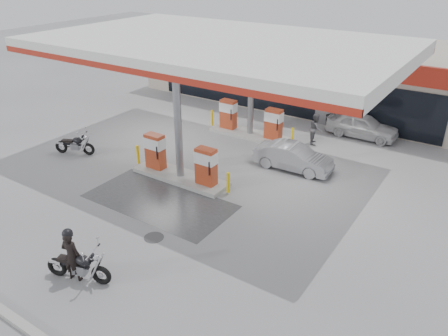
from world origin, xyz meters
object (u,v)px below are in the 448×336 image
object	(u,v)px
pump_island_near	(180,164)
biker_main	(72,256)
main_motorcycle	(79,267)
attendant	(316,128)
sedan_white	(362,126)
parked_car_left	(190,78)
hatchback_silver	(293,157)
pump_island_far	(250,124)
parked_car_right	(359,122)
parked_motorcycle	(75,145)
biker_walking	(346,113)

from	to	relation	value
pump_island_near	biker_main	world-z (taller)	pump_island_near
pump_island_near	main_motorcycle	distance (m)	7.05
biker_main	attendant	size ratio (longest dim) A/B	1.04
sedan_white	attendant	world-z (taller)	attendant
attendant	parked_car_left	size ratio (longest dim) A/B	0.36
biker_main	hatchback_silver	bearing A→B (deg)	-117.96
pump_island_far	parked_car_right	size ratio (longest dim) A/B	1.43
pump_island_far	hatchback_silver	xyz separation A→B (m)	(3.68, -2.40, -0.12)
sedan_white	parked_car_right	bearing A→B (deg)	28.49
parked_car_right	parked_motorcycle	bearing A→B (deg)	111.99
parked_motorcycle	sedan_white	world-z (taller)	sedan_white
hatchback_silver	biker_walking	distance (m)	6.21
biker_walking	parked_motorcycle	bearing A→B (deg)	-131.14
biker_main	parked_motorcycle	distance (m)	9.63
parked_car_left	parked_car_right	world-z (taller)	parked_car_left
parked_motorcycle	attendant	world-z (taller)	attendant
pump_island_near	parked_car_left	bearing A→B (deg)	125.86
biker_walking	sedan_white	bearing A→B (deg)	-25.34
parked_motorcycle	parked_car_left	bearing A→B (deg)	79.19
pump_island_far	sedan_white	world-z (taller)	pump_island_far
parked_car_left	parked_car_right	distance (m)	13.45
main_motorcycle	attendant	xyz separation A→B (m)	(1.70, 13.86, 0.33)
attendant	sedan_white	bearing A→B (deg)	-58.20
hatchback_silver	parked_car_left	xyz separation A→B (m)	(-12.36, 8.40, 0.06)
pump_island_near	sedan_white	size ratio (longest dim) A/B	1.36
parked_car_right	pump_island_near	bearing A→B (deg)	131.64
hatchback_silver	pump_island_far	bearing A→B (deg)	53.99
biker_main	parked_car_left	size ratio (longest dim) A/B	0.38
parked_motorcycle	parked_car_right	distance (m)	15.11
pump_island_near	hatchback_silver	bearing A→B (deg)	44.34
parked_motorcycle	biker_walking	xyz separation A→B (m)	(9.86, 10.58, 0.48)
main_motorcycle	biker_walking	size ratio (longest dim) A/B	1.10
pump_island_near	parked_car_right	bearing A→B (deg)	65.15
sedan_white	hatchback_silver	xyz separation A→B (m)	(-1.39, -5.60, -0.05)
pump_island_near	attendant	size ratio (longest dim) A/B	3.14
parked_car_left	attendant	bearing A→B (deg)	-102.49
pump_island_near	pump_island_far	bearing A→B (deg)	90.00
parked_motorcycle	sedan_white	xyz separation A→B (m)	(11.03, 9.98, 0.17)
pump_island_far	parked_motorcycle	xyz separation A→B (m)	(-5.96, -6.78, -0.24)
pump_island_near	biker_main	xyz separation A→B (m)	(1.44, -6.93, 0.14)
parked_motorcycle	parked_car_left	xyz separation A→B (m)	(-2.71, 12.78, 0.18)
sedan_white	parked_car_left	distance (m)	14.03
parked_car_right	biker_walking	xyz separation A→B (m)	(-0.73, -0.20, 0.45)
main_motorcycle	attendant	world-z (taller)	attendant
parked_motorcycle	biker_walking	distance (m)	14.47
pump_island_near	pump_island_far	distance (m)	6.00
biker_main	biker_walking	xyz separation A→B (m)	(2.46, 16.73, 0.10)
parked_car_left	parked_motorcycle	bearing A→B (deg)	-157.88
parked_motorcycle	pump_island_near	bearing A→B (deg)	-15.35
pump_island_near	biker_walking	xyz separation A→B (m)	(3.91, 9.80, 0.24)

